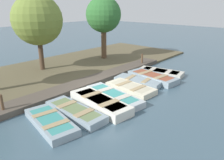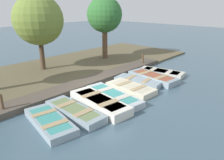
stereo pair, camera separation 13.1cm
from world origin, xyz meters
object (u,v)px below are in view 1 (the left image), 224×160
(rowboat_0, at_px, (51,122))
(rowboat_5, at_px, (138,81))
(mooring_post_far, at_px, (142,60))
(park_tree_center, at_px, (104,15))
(rowboat_2, at_px, (100,102))
(park_tree_left, at_px, (37,20))
(rowboat_1, at_px, (75,111))
(mooring_post_near, at_px, (2,105))
(rowboat_4, at_px, (131,88))
(rowboat_7, at_px, (160,72))
(rowboat_6, at_px, (153,77))
(rowboat_3, at_px, (114,96))

(rowboat_0, relative_size, rowboat_5, 1.03)
(mooring_post_far, relative_size, park_tree_center, 0.19)
(rowboat_2, bearing_deg, park_tree_left, 176.24)
(rowboat_1, xyz_separation_m, mooring_post_near, (-2.28, -2.10, 0.34))
(park_tree_left, bearing_deg, rowboat_1, -21.02)
(rowboat_2, height_order, rowboat_4, rowboat_2)
(rowboat_1, relative_size, rowboat_4, 1.11)
(rowboat_0, height_order, park_tree_center, park_tree_center)
(rowboat_4, distance_m, park_tree_left, 7.89)
(rowboat_4, xyz_separation_m, mooring_post_far, (-2.40, 4.62, 0.34))
(rowboat_5, xyz_separation_m, mooring_post_near, (-2.04, -7.19, 0.34))
(rowboat_0, height_order, rowboat_1, rowboat_1)
(rowboat_1, relative_size, rowboat_2, 0.89)
(park_tree_left, bearing_deg, mooring_post_near, -45.81)
(park_tree_left, bearing_deg, rowboat_7, 35.99)
(rowboat_7, height_order, park_tree_center, park_tree_center)
(rowboat_2, bearing_deg, rowboat_6, 99.10)
(rowboat_2, height_order, mooring_post_near, mooring_post_near)
(mooring_post_far, bearing_deg, park_tree_left, -128.55)
(mooring_post_near, height_order, park_tree_center, park_tree_center)
(rowboat_4, bearing_deg, rowboat_1, -88.36)
(rowboat_4, relative_size, mooring_post_near, 2.82)
(rowboat_3, height_order, park_tree_center, park_tree_center)
(rowboat_3, height_order, rowboat_5, rowboat_3)
(rowboat_0, height_order, park_tree_left, park_tree_left)
(mooring_post_far, relative_size, park_tree_left, 0.19)
(rowboat_3, bearing_deg, mooring_post_far, 119.88)
(rowboat_0, distance_m, mooring_post_far, 9.92)
(rowboat_3, distance_m, rowboat_6, 3.85)
(rowboat_7, bearing_deg, rowboat_3, -96.86)
(rowboat_2, xyz_separation_m, rowboat_6, (-0.18, 4.95, -0.03))
(rowboat_4, relative_size, park_tree_center, 0.55)
(rowboat_2, relative_size, rowboat_4, 1.25)
(rowboat_0, relative_size, rowboat_7, 0.97)
(mooring_post_far, bearing_deg, park_tree_center, -174.71)
(park_tree_center, bearing_deg, rowboat_5, -27.71)
(rowboat_5, xyz_separation_m, rowboat_6, (0.30, 1.15, 0.03))
(rowboat_0, xyz_separation_m, rowboat_4, (0.18, 5.04, 0.01))
(mooring_post_near, height_order, park_tree_left, park_tree_left)
(rowboat_2, height_order, park_tree_left, park_tree_left)
(mooring_post_near, distance_m, park_tree_center, 11.34)
(rowboat_7, bearing_deg, mooring_post_near, -112.40)
(mooring_post_far, bearing_deg, rowboat_6, -43.51)
(rowboat_4, height_order, rowboat_5, same)
(rowboat_4, xyz_separation_m, mooring_post_near, (-2.40, -5.94, 0.34))
(rowboat_3, relative_size, mooring_post_far, 3.58)
(rowboat_5, xyz_separation_m, park_tree_center, (-5.76, 3.02, 3.54))
(rowboat_3, relative_size, rowboat_7, 1.15)
(rowboat_4, distance_m, park_tree_center, 8.26)
(rowboat_4, relative_size, rowboat_7, 0.91)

